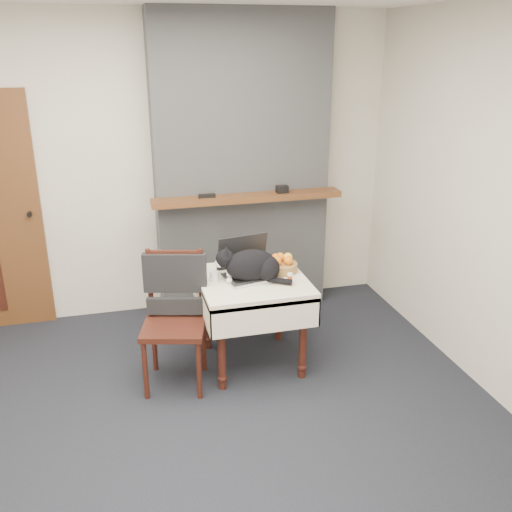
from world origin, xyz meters
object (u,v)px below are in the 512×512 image
at_px(cat, 252,266).
at_px(chair, 175,300).
at_px(pill_bottle, 290,279).
at_px(cream_jar, 214,276).
at_px(side_table, 252,293).
at_px(laptop, 248,266).
at_px(fruit_basket, 282,265).

distance_m(cat, chair, 0.61).
height_order(cat, chair, chair).
height_order(cat, pill_bottle, cat).
height_order(pill_bottle, chair, chair).
relative_size(cat, pill_bottle, 6.39).
bearing_deg(cream_jar, side_table, -6.09).
distance_m(laptop, cream_jar, 0.27).
height_order(cream_jar, chair, chair).
bearing_deg(fruit_basket, chair, -170.60).
bearing_deg(laptop, fruit_basket, -7.69).
distance_m(cream_jar, fruit_basket, 0.53).
height_order(laptop, chair, laptop).
bearing_deg(cat, pill_bottle, -16.33).
relative_size(cream_jar, pill_bottle, 0.90).
relative_size(laptop, cream_jar, 6.03).
xyz_separation_m(side_table, laptop, (-0.02, 0.07, 0.19)).
bearing_deg(cat, fruit_basket, 36.24).
distance_m(cat, pill_bottle, 0.29).
relative_size(side_table, cream_jar, 10.42).
xyz_separation_m(cat, cream_jar, (-0.27, 0.06, -0.08)).
height_order(cream_jar, pill_bottle, pill_bottle).
bearing_deg(chair, pill_bottle, 6.98).
bearing_deg(fruit_basket, side_table, -161.71).
distance_m(side_table, laptop, 0.20).
distance_m(laptop, cat, 0.11).
height_order(cat, cream_jar, cat).
relative_size(fruit_basket, chair, 0.24).
distance_m(cat, fruit_basket, 0.29).
height_order(side_table, laptop, laptop).
xyz_separation_m(laptop, chair, (-0.56, -0.12, -0.15)).
bearing_deg(pill_bottle, cat, 151.78).
bearing_deg(fruit_basket, cream_jar, -174.30).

